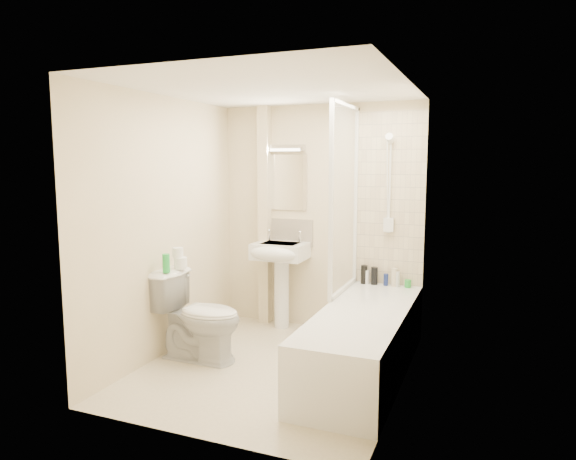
% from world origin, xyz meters
% --- Properties ---
extents(floor, '(2.50, 2.50, 0.00)m').
position_xyz_m(floor, '(0.00, 0.00, 0.00)').
color(floor, beige).
rests_on(floor, ground).
extents(wall_back, '(2.20, 0.02, 2.40)m').
position_xyz_m(wall_back, '(0.00, 1.25, 1.20)').
color(wall_back, beige).
rests_on(wall_back, ground).
extents(wall_left, '(0.02, 2.50, 2.40)m').
position_xyz_m(wall_left, '(-1.10, 0.00, 1.20)').
color(wall_left, beige).
rests_on(wall_left, ground).
extents(wall_right, '(0.02, 2.50, 2.40)m').
position_xyz_m(wall_right, '(1.10, 0.00, 1.20)').
color(wall_right, beige).
rests_on(wall_right, ground).
extents(ceiling, '(2.20, 2.50, 0.02)m').
position_xyz_m(ceiling, '(0.00, 0.00, 2.40)').
color(ceiling, white).
rests_on(ceiling, wall_back).
extents(tile_back, '(0.70, 0.01, 1.75)m').
position_xyz_m(tile_back, '(0.75, 1.24, 1.42)').
color(tile_back, beige).
rests_on(tile_back, wall_back).
extents(tile_right, '(0.01, 2.10, 1.75)m').
position_xyz_m(tile_right, '(1.09, 0.20, 1.42)').
color(tile_right, beige).
rests_on(tile_right, wall_right).
extents(pipe_boxing, '(0.12, 0.12, 2.40)m').
position_xyz_m(pipe_boxing, '(-0.62, 1.19, 1.20)').
color(pipe_boxing, beige).
rests_on(pipe_boxing, ground).
extents(splashback, '(0.60, 0.02, 0.30)m').
position_xyz_m(splashback, '(-0.37, 1.24, 1.03)').
color(splashback, beige).
rests_on(splashback, wall_back).
extents(mirror, '(0.46, 0.01, 0.60)m').
position_xyz_m(mirror, '(-0.37, 1.24, 1.58)').
color(mirror, white).
rests_on(mirror, wall_back).
extents(strip_light, '(0.42, 0.07, 0.07)m').
position_xyz_m(strip_light, '(-0.37, 1.22, 1.95)').
color(strip_light, silver).
rests_on(strip_light, wall_back).
extents(bathtub, '(0.70, 2.10, 0.55)m').
position_xyz_m(bathtub, '(0.75, 0.20, 0.29)').
color(bathtub, white).
rests_on(bathtub, ground).
extents(shower_screen, '(0.04, 0.92, 1.80)m').
position_xyz_m(shower_screen, '(0.40, 0.80, 1.45)').
color(shower_screen, white).
rests_on(shower_screen, bathtub).
extents(shower_fixture, '(0.10, 0.16, 0.99)m').
position_xyz_m(shower_fixture, '(0.75, 1.19, 1.55)').
color(shower_fixture, white).
rests_on(shower_fixture, wall_back).
extents(pedestal_sink, '(0.55, 0.50, 1.07)m').
position_xyz_m(pedestal_sink, '(-0.37, 1.01, 0.75)').
color(pedestal_sink, white).
rests_on(pedestal_sink, ground).
extents(bottle_black_a, '(0.07, 0.07, 0.19)m').
position_xyz_m(bottle_black_a, '(0.52, 1.16, 0.65)').
color(bottle_black_a, black).
rests_on(bottle_black_a, bathtub).
extents(bottle_white_a, '(0.05, 0.05, 0.14)m').
position_xyz_m(bottle_white_a, '(0.55, 1.16, 0.62)').
color(bottle_white_a, white).
rests_on(bottle_white_a, bathtub).
extents(bottle_black_b, '(0.07, 0.07, 0.18)m').
position_xyz_m(bottle_black_b, '(0.63, 1.16, 0.64)').
color(bottle_black_b, black).
rests_on(bottle_black_b, bathtub).
extents(bottle_blue, '(0.05, 0.05, 0.12)m').
position_xyz_m(bottle_blue, '(0.75, 1.16, 0.61)').
color(bottle_blue, navy).
rests_on(bottle_blue, bathtub).
extents(bottle_cream, '(0.06, 0.06, 0.18)m').
position_xyz_m(bottle_cream, '(0.83, 1.16, 0.64)').
color(bottle_cream, beige).
rests_on(bottle_cream, bathtub).
extents(bottle_white_b, '(0.05, 0.05, 0.15)m').
position_xyz_m(bottle_white_b, '(0.86, 1.16, 0.63)').
color(bottle_white_b, silver).
rests_on(bottle_white_b, bathtub).
extents(bottle_green, '(0.07, 0.07, 0.08)m').
position_xyz_m(bottle_green, '(0.97, 1.16, 0.59)').
color(bottle_green, green).
rests_on(bottle_green, bathtub).
extents(toilet, '(0.47, 0.81, 0.82)m').
position_xyz_m(toilet, '(-0.72, -0.05, 0.41)').
color(toilet, white).
rests_on(toilet, ground).
extents(toilet_roll_lower, '(0.12, 0.12, 0.10)m').
position_xyz_m(toilet_roll_lower, '(-0.95, 0.01, 0.87)').
color(toilet_roll_lower, white).
rests_on(toilet_roll_lower, toilet).
extents(toilet_roll_upper, '(0.10, 0.10, 0.09)m').
position_xyz_m(toilet_roll_upper, '(-0.97, 0.00, 0.97)').
color(toilet_roll_upper, white).
rests_on(toilet_roll_upper, toilet_roll_lower).
extents(green_bottle, '(0.07, 0.07, 0.17)m').
position_xyz_m(green_bottle, '(-0.97, -0.18, 0.90)').
color(green_bottle, green).
rests_on(green_bottle, toilet).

